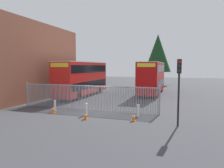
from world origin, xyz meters
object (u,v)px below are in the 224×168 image
at_px(double_decker_bus_behind_fence_left, 152,77).
at_px(traffic_light_kerbside, 179,80).
at_px(traffic_cone_mid_forecourt, 53,110).
at_px(double_decker_bus_near_gate, 83,77).
at_px(traffic_cone_by_gate, 133,117).
at_px(traffic_cone_near_kerb, 85,115).
at_px(bollard_center_front, 87,109).
at_px(bollard_near_right, 138,111).
at_px(bollard_near_left, 55,106).

xyz_separation_m(double_decker_bus_behind_fence_left, traffic_light_kerbside, (3.70, -15.59, 0.56)).
height_order(double_decker_bus_behind_fence_left, traffic_cone_mid_forecourt, double_decker_bus_behind_fence_left).
height_order(double_decker_bus_near_gate, traffic_cone_by_gate, double_decker_bus_near_gate).
relative_size(traffic_cone_by_gate, traffic_cone_near_kerb, 1.00).
relative_size(bollard_center_front, traffic_cone_by_gate, 1.61).
height_order(bollard_near_right, traffic_cone_mid_forecourt, bollard_near_right).
relative_size(traffic_cone_near_kerb, traffic_light_kerbside, 0.14).
height_order(double_decker_bus_behind_fence_left, bollard_near_left, double_decker_bus_behind_fence_left).
height_order(bollard_center_front, traffic_cone_mid_forecourt, bollard_center_front).
height_order(bollard_near_right, traffic_cone_near_kerb, bollard_near_right).
bearing_deg(bollard_near_right, traffic_light_kerbside, -29.55).
bearing_deg(traffic_cone_by_gate, double_decker_bus_near_gate, 131.44).
height_order(double_decker_bus_near_gate, traffic_light_kerbside, double_decker_bus_near_gate).
relative_size(bollard_near_left, traffic_light_kerbside, 0.22).
bearing_deg(traffic_cone_mid_forecourt, bollard_near_left, 112.56).
bearing_deg(traffic_cone_near_kerb, traffic_light_kerbside, 2.48).
bearing_deg(double_decker_bus_near_gate, traffic_cone_near_kerb, -62.77).
relative_size(bollard_near_left, traffic_cone_by_gate, 1.61).
bearing_deg(bollard_center_front, traffic_light_kerbside, -7.57).
bearing_deg(traffic_cone_mid_forecourt, double_decker_bus_behind_fence_left, 67.50).
xyz_separation_m(bollard_center_front, bollard_near_right, (3.96, 0.73, 0.00)).
distance_m(double_decker_bus_behind_fence_left, bollard_near_right, 14.11).
distance_m(bollard_near_left, bollard_center_front, 3.32).
xyz_separation_m(bollard_near_right, traffic_cone_by_gate, (-0.09, -1.24, -0.19)).
bearing_deg(traffic_cone_by_gate, bollard_near_left, 171.41).
bearing_deg(double_decker_bus_behind_fence_left, traffic_cone_near_kerb, -99.64).
bearing_deg(bollard_near_left, traffic_cone_by_gate, -8.59).
xyz_separation_m(bollard_near_left, traffic_cone_near_kerb, (3.73, -1.75, -0.19)).
relative_size(traffic_cone_mid_forecourt, traffic_cone_near_kerb, 1.00).
distance_m(double_decker_bus_near_gate, bollard_near_right, 12.90).
distance_m(bollard_near_right, traffic_light_kerbside, 4.17).
bearing_deg(bollard_near_left, bollard_center_front, -9.82).
bearing_deg(traffic_light_kerbside, bollard_near_left, 171.70).
bearing_deg(traffic_cone_near_kerb, double_decker_bus_behind_fence_left, 80.36).
relative_size(double_decker_bus_behind_fence_left, traffic_light_kerbside, 2.51).
bearing_deg(double_decker_bus_near_gate, traffic_cone_mid_forecourt, -77.65).
relative_size(double_decker_bus_near_gate, traffic_light_kerbside, 2.51).
bearing_deg(traffic_light_kerbside, traffic_cone_by_gate, 172.41).
distance_m(double_decker_bus_behind_fence_left, traffic_light_kerbside, 16.03).
distance_m(double_decker_bus_near_gate, bollard_center_front, 11.13).
xyz_separation_m(traffic_cone_mid_forecourt, traffic_cone_near_kerb, (3.44, -1.05, 0.00)).
bearing_deg(double_decker_bus_behind_fence_left, traffic_cone_mid_forecourt, -112.50).
bearing_deg(traffic_cone_near_kerb, traffic_cone_mid_forecourt, 162.99).
height_order(double_decker_bus_near_gate, bollard_near_left, double_decker_bus_near_gate).
height_order(double_decker_bus_behind_fence_left, traffic_light_kerbside, double_decker_bus_behind_fence_left).
bearing_deg(bollard_near_right, traffic_cone_mid_forecourt, -172.88).
bearing_deg(bollard_near_right, bollard_center_front, -169.53).
xyz_separation_m(double_decker_bus_behind_fence_left, bollard_near_left, (-6.43, -14.12, -1.95)).
height_order(double_decker_bus_near_gate, bollard_near_right, double_decker_bus_near_gate).
bearing_deg(traffic_light_kerbside, bollard_near_right, 150.45).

